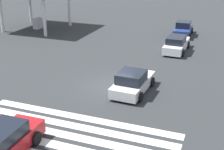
# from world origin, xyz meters

# --- Properties ---
(ground_plane) EXTENTS (119.59, 119.59, 0.00)m
(ground_plane) POSITION_xyz_m (0.00, 0.00, 0.00)
(ground_plane) COLOR #2B2D30
(crosswalk_markings) EXTENTS (11.37, 5.35, 0.01)m
(crosswalk_markings) POSITION_xyz_m (0.00, -7.08, 0.00)
(crosswalk_markings) COLOR silver
(crosswalk_markings) RESTS_ON ground_plane
(car_0) EXTENTS (2.03, 4.70, 1.49)m
(car_0) POSITION_xyz_m (2.69, 9.84, 0.69)
(car_0) COLOR silver
(car_0) RESTS_ON ground_plane
(car_1) EXTENTS (2.21, 4.30, 1.49)m
(car_1) POSITION_xyz_m (1.59, -0.33, 0.67)
(car_1) COLOR silver
(car_1) RESTS_ON ground_plane
(car_2) EXTENTS (1.99, 4.83, 1.49)m
(car_2) POSITION_xyz_m (-1.74, -9.31, 0.69)
(car_2) COLOR maroon
(car_2) RESTS_ON ground_plane
(car_6) EXTENTS (2.02, 4.47, 1.59)m
(car_6) POSITION_xyz_m (2.33, 16.18, 0.71)
(car_6) COLOR navy
(car_6) RESTS_ON ground_plane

